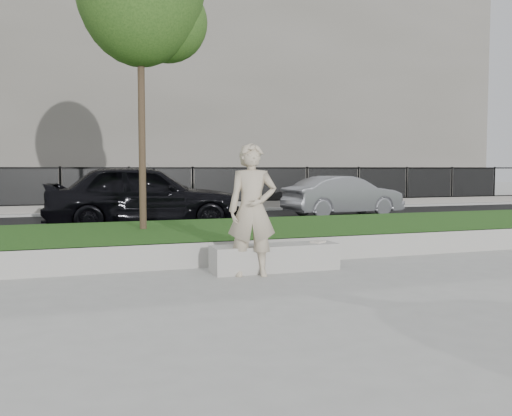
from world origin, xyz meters
name	(u,v)px	position (x,y,z in m)	size (l,w,h in m)	color
ground	(275,276)	(0.00, 0.00, 0.00)	(90.00, 90.00, 0.00)	gray
grass_bank	(219,238)	(0.00, 3.00, 0.20)	(34.00, 4.00, 0.40)	black
grass_kerb	(252,252)	(0.00, 1.04, 0.20)	(34.00, 0.08, 0.40)	gray
street	(166,222)	(0.00, 8.50, 0.02)	(34.00, 7.00, 0.04)	black
far_pavement	(143,210)	(0.00, 13.00, 0.06)	(34.00, 3.00, 0.12)	gray
iron_fence	(147,198)	(0.00, 12.00, 0.54)	(32.00, 0.30, 1.50)	slate
building_facade	(119,95)	(0.00, 20.00, 5.00)	(34.00, 10.00, 10.00)	#625F56
stone_bench	(275,258)	(0.15, 0.40, 0.20)	(1.96, 0.49, 0.40)	gray
man	(252,210)	(-0.31, 0.14, 0.96)	(0.70, 0.46, 1.91)	#B7A88D
book	(318,242)	(0.87, 0.39, 0.41)	(0.23, 0.17, 0.03)	beige
car_dark	(144,196)	(-0.85, 6.89, 0.86)	(1.94, 4.82, 1.64)	black
car_silver	(343,196)	(5.68, 8.54, 0.68)	(1.35, 3.86, 1.27)	gray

